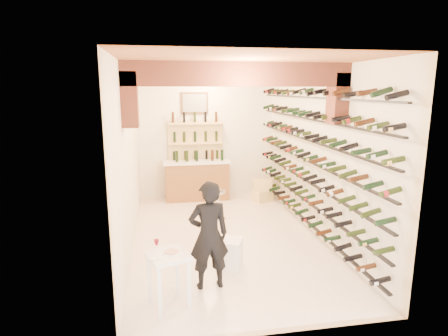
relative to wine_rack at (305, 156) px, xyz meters
name	(u,v)px	position (x,y,z in m)	size (l,w,h in m)	color
ground	(227,237)	(-1.53, 0.00, -1.55)	(6.00, 6.00, 0.00)	#F1E2D0
room_shell	(229,121)	(-1.53, -0.26, 0.70)	(3.52, 6.02, 3.21)	white
wine_rack	(305,156)	(0.00, 0.00, 0.00)	(0.32, 5.70, 2.56)	black
back_counter	(197,179)	(-1.83, 2.65, -1.02)	(1.70, 0.62, 1.29)	brown
back_shelving	(196,153)	(-1.83, 2.89, -0.38)	(1.40, 0.31, 2.73)	#DEC17D
tasting_table	(168,263)	(-2.70, -2.16, -0.96)	(0.63, 0.63, 0.87)	white
white_stool	(230,253)	(-1.71, -1.25, -1.31)	(0.38, 0.38, 0.47)	white
person	(209,235)	(-2.11, -1.79, -0.76)	(0.58, 0.38, 1.57)	black
chrome_barstool	(218,203)	(-1.55, 1.00, -1.17)	(0.34, 0.34, 0.66)	silver
crate_lower	(262,195)	(-0.21, 2.20, -1.40)	(0.48, 0.34, 0.29)	#E8CC7F
crate_upper	(263,185)	(-0.21, 2.20, -1.13)	(0.45, 0.31, 0.27)	#E8CC7F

